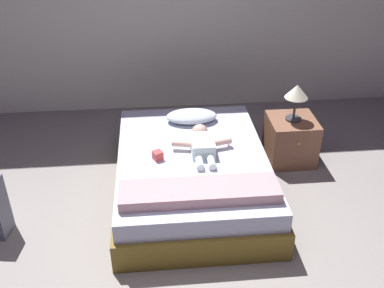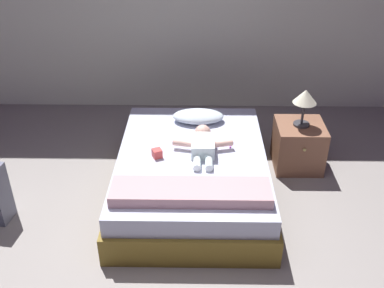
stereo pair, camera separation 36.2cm
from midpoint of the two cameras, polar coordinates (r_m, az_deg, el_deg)
The scene contains 8 objects.
bed at distance 4.03m, azimuth -2.58°, elevation -3.89°, with size 1.34×1.85×0.42m.
pillow at distance 4.41m, azimuth -2.42°, elevation 3.50°, with size 0.50×0.28×0.11m.
baby at distance 3.94m, azimuth -1.36°, elevation 0.01°, with size 0.54×0.59×0.15m.
toothbrush at distance 4.07m, azimuth 2.06°, elevation 0.27°, with size 0.02×0.13×0.02m.
nightstand at distance 4.56m, azimuth 10.21°, elevation 0.48°, with size 0.46×0.49×0.46m.
lamp at distance 4.32m, azimuth 10.83°, elevation 6.26°, with size 0.22×0.22×0.37m.
blanket at distance 3.39m, azimuth -2.11°, elevation -6.20°, with size 1.21×0.30×0.09m.
toy_block at distance 3.84m, azimuth -7.08°, elevation -1.52°, with size 0.10×0.10×0.08m.
Camera 1 is at (-0.15, -2.15, 2.52)m, focal length 41.95 mm.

